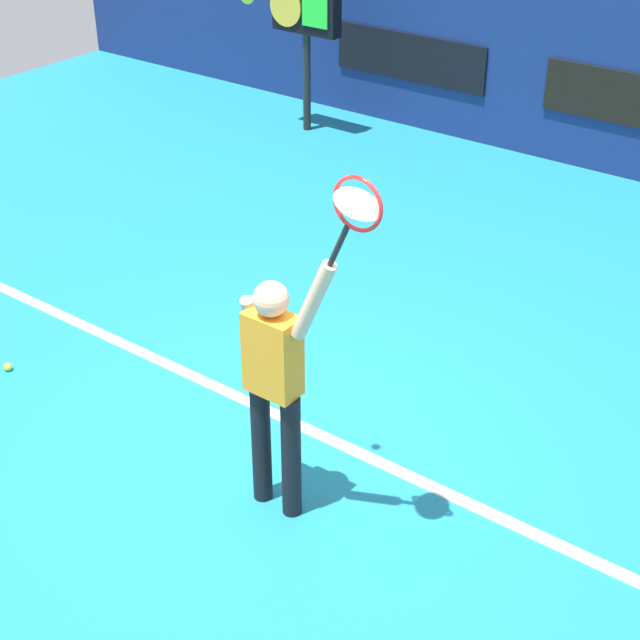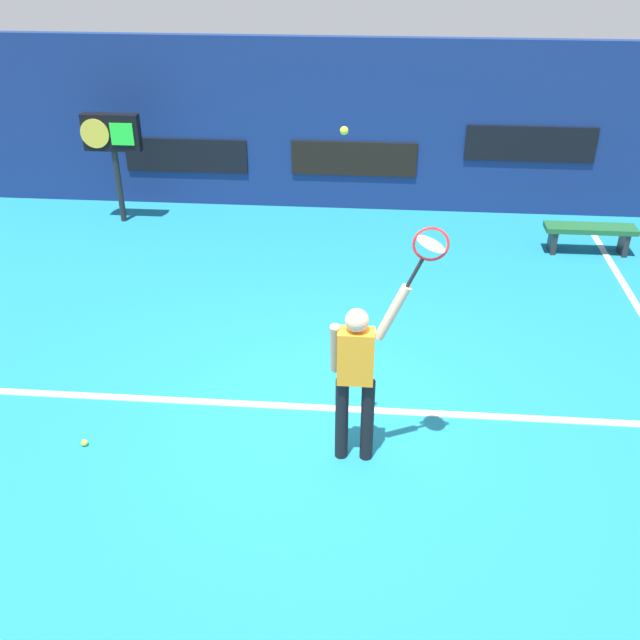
% 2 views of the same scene
% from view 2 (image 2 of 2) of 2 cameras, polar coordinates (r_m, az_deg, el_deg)
% --- Properties ---
extents(ground_plane, '(18.00, 18.00, 0.00)m').
position_cam_2_polar(ground_plane, '(7.94, 0.51, -7.74)').
color(ground_plane, teal).
extents(back_wall, '(18.00, 0.20, 2.94)m').
position_cam_2_polar(back_wall, '(13.05, 2.75, 14.91)').
color(back_wall, navy).
rests_on(back_wall, ground_plane).
extents(sponsor_banner_center, '(2.20, 0.03, 0.60)m').
position_cam_2_polar(sponsor_banner_center, '(13.08, 2.67, 12.48)').
color(sponsor_banner_center, black).
extents(sponsor_banner_portside, '(2.20, 0.03, 0.60)m').
position_cam_2_polar(sponsor_banner_portside, '(13.53, -10.44, 12.53)').
color(sponsor_banner_portside, black).
extents(sponsor_banner_starboard, '(2.20, 0.03, 0.60)m').
position_cam_2_polar(sponsor_banner_starboard, '(13.22, 16.16, 13.08)').
color(sponsor_banner_starboard, black).
extents(court_baseline, '(10.00, 0.10, 0.01)m').
position_cam_2_polar(court_baseline, '(8.08, 0.61, -6.92)').
color(court_baseline, white).
rests_on(court_baseline, ground_plane).
extents(tennis_player, '(0.72, 0.31, 1.96)m').
position_cam_2_polar(tennis_player, '(6.87, 2.85, -4.14)').
color(tennis_player, black).
rests_on(tennis_player, ground_plane).
extents(tennis_racket, '(0.41, 0.27, 0.62)m').
position_cam_2_polar(tennis_racket, '(6.24, 8.53, 5.63)').
color(tennis_racket, black).
extents(tennis_ball, '(0.07, 0.07, 0.07)m').
position_cam_2_polar(tennis_ball, '(5.96, 1.90, 14.60)').
color(tennis_ball, '#CCE033').
extents(scoreboard_clock, '(0.96, 0.20, 1.86)m').
position_cam_2_polar(scoreboard_clock, '(12.84, -15.98, 13.54)').
color(scoreboard_clock, black).
rests_on(scoreboard_clock, ground_plane).
extents(court_bench, '(1.40, 0.36, 0.45)m').
position_cam_2_polar(court_bench, '(12.26, 20.37, 6.43)').
color(court_bench, '#1E592D').
rests_on(court_bench, ground_plane).
extents(spare_ball, '(0.07, 0.07, 0.07)m').
position_cam_2_polar(spare_ball, '(7.95, -17.97, -9.13)').
color(spare_ball, '#CCE033').
rests_on(spare_ball, ground_plane).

